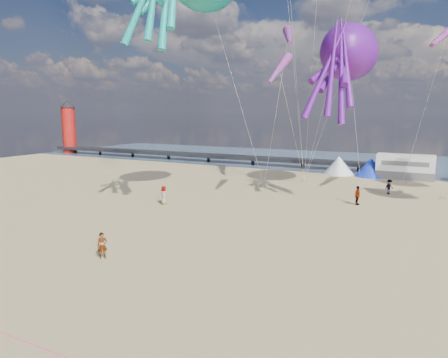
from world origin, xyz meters
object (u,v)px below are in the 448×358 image
at_px(motorhome_0, 405,167).
at_px(beachgoer_3, 357,195).
at_px(tent_blue, 371,167).
at_px(beachgoer_2, 389,187).
at_px(tent_white, 339,165).
at_px(kite_octopus_purple, 349,52).
at_px(windsock_mid, 448,32).
at_px(windsock_left, 289,36).
at_px(lighthouse, 69,130).
at_px(standing_person, 102,246).
at_px(sandbag_a, 264,186).
at_px(sandbag_b, 361,189).
at_px(sandbag_e, 304,182).
at_px(windsock_right, 279,69).
at_px(sandbag_c, 443,198).
at_px(beachgoer_0, 164,195).
at_px(sandbag_d, 400,192).

distance_m(motorhome_0, beachgoer_3, 17.51).
xyz_separation_m(tent_blue, beachgoer_2, (3.15, -10.95, -0.45)).
distance_m(motorhome_0, tent_white, 8.01).
xyz_separation_m(kite_octopus_purple, windsock_mid, (8.38, -1.97, 0.87)).
xyz_separation_m(kite_octopus_purple, windsock_left, (-6.16, -0.28, 1.97)).
relative_size(lighthouse, standing_person, 6.04).
height_order(beachgoer_3, sandbag_a, beachgoer_3).
relative_size(lighthouse, tent_blue, 2.25).
bearing_deg(sandbag_b, sandbag_e, 165.67).
bearing_deg(windsock_right, windsock_left, 102.25).
bearing_deg(tent_blue, windsock_mid, -62.47).
height_order(beachgoer_2, sandbag_a, beachgoer_2).
distance_m(sandbag_a, sandbag_c, 17.56).
bearing_deg(sandbag_c, tent_white, 137.05).
xyz_separation_m(beachgoer_2, windsock_right, (-8.85, -8.65, 11.08)).
bearing_deg(beachgoer_2, sandbag_b, 115.47).
relative_size(beachgoer_0, windsock_right, 0.30).
bearing_deg(beachgoer_0, lighthouse, -131.85).
height_order(tent_white, standing_person, tent_white).
distance_m(lighthouse, tent_white, 54.25).
distance_m(tent_white, windsock_mid, 22.16).
xyz_separation_m(motorhome_0, beachgoer_2, (-0.85, -10.95, -0.75)).
relative_size(sandbag_a, windsock_left, 0.07).
height_order(motorhome_0, windsock_right, windsock_right).
relative_size(beachgoer_2, sandbag_b, 3.00).
distance_m(tent_blue, windsock_mid, 20.46).
distance_m(lighthouse, beachgoer_0, 52.38).
xyz_separation_m(lighthouse, beachgoer_3, (59.04, -21.25, -3.64)).
bearing_deg(tent_blue, tent_white, 180.00).
bearing_deg(kite_octopus_purple, windsock_mid, -9.60).
xyz_separation_m(sandbag_d, windsock_left, (-11.59, -2.19, 15.82)).
height_order(sandbag_d, sandbag_e, same).
bearing_deg(beachgoer_2, sandbag_d, 5.46).
xyz_separation_m(tent_white, windsock_left, (-3.48, -11.84, 14.73)).
bearing_deg(lighthouse, windsock_mid, -15.08).
distance_m(motorhome_0, sandbag_b, 10.86).
bearing_deg(standing_person, sandbag_a, 46.29).
bearing_deg(windsock_left, windsock_right, -97.77).
bearing_deg(lighthouse, windsock_right, -24.29).
height_order(tent_white, beachgoer_2, tent_white).
bearing_deg(windsock_right, beachgoer_2, 43.66).
height_order(tent_blue, sandbag_a, tent_blue).
bearing_deg(sandbag_b, sandbag_c, -7.27).
relative_size(beachgoer_0, sandbag_b, 3.29).
relative_size(tent_white, sandbag_c, 8.00).
xyz_separation_m(beachgoer_0, beachgoer_3, (15.47, 7.59, 0.03)).
xyz_separation_m(lighthouse, beachgoer_2, (61.15, -14.95, -3.75)).
relative_size(standing_person, sandbag_a, 2.98).
height_order(beachgoer_3, kite_octopus_purple, kite_octopus_purple).
xyz_separation_m(motorhome_0, windsock_right, (-9.71, -19.60, 10.33)).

